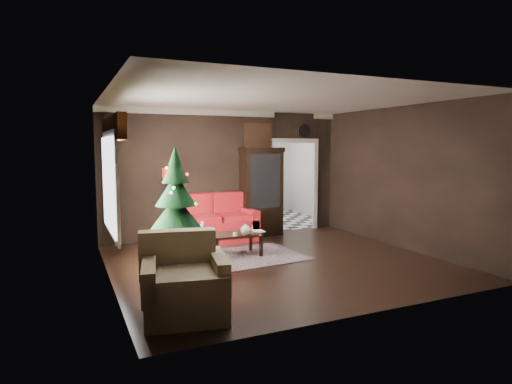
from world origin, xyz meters
name	(u,v)px	position (x,y,z in m)	size (l,w,h in m)	color
floor	(277,263)	(0.00, 0.00, 0.00)	(5.50, 5.50, 0.00)	black
ceiling	(278,99)	(0.00, 0.00, 2.80)	(5.50, 5.50, 0.00)	white
wall_back	(227,174)	(0.00, 2.50, 1.40)	(5.50, 5.50, 0.00)	black
wall_front	(375,198)	(0.00, -2.50, 1.40)	(5.50, 5.50, 0.00)	black
wall_left	(108,189)	(-2.75, 0.00, 1.40)	(5.50, 5.50, 0.00)	black
wall_right	(402,178)	(2.75, 0.00, 1.40)	(5.50, 5.50, 0.00)	black
doorway	(293,187)	(1.70, 2.50, 1.05)	(1.10, 0.10, 2.10)	silver
left_window	(109,184)	(-2.71, 0.20, 1.45)	(0.05, 1.60, 1.40)	white
valance	(113,129)	(-2.63, 0.20, 2.27)	(0.12, 2.10, 0.35)	maroon
kitchen_floor	(266,220)	(1.70, 4.00, 0.00)	(3.00, 3.00, 0.00)	white
kitchen_window	(245,157)	(1.70, 5.45, 1.70)	(0.70, 0.06, 0.70)	white
rug	(245,257)	(-0.37, 0.58, 0.01)	(2.07, 1.51, 0.01)	#644356
loveseat	(217,218)	(-0.40, 2.05, 0.50)	(1.70, 0.90, 1.00)	maroon
curio_cabinet	(261,194)	(0.75, 2.27, 0.95)	(0.90, 0.45, 1.90)	black
floor_lamp	(169,205)	(-1.41, 2.08, 0.83)	(0.25, 0.25, 1.49)	black
christmas_tree	(176,210)	(-1.78, -0.08, 1.05)	(0.96, 0.96, 1.82)	black
armchair	(185,278)	(-2.07, -1.66, 0.46)	(1.00, 1.00, 1.02)	tan
coffee_table	(235,244)	(-0.51, 0.73, 0.22)	(0.92, 0.55, 0.42)	black
teapot	(246,230)	(-0.38, 0.50, 0.52)	(0.20, 0.20, 0.19)	silver
cup_a	(235,234)	(-0.59, 0.50, 0.46)	(0.08, 0.08, 0.07)	white
cup_b	(245,233)	(-0.40, 0.51, 0.46)	(0.07, 0.07, 0.06)	silver
book	(254,225)	(-0.14, 0.68, 0.56)	(0.19, 0.02, 0.26)	gray
wall_clock	(304,131)	(1.95, 2.45, 2.38)	(0.32, 0.32, 0.06)	white
painting	(258,136)	(0.75, 2.46, 2.25)	(0.62, 0.05, 0.52)	#AF6739
kitchen_counter	(249,199)	(1.70, 5.20, 0.45)	(1.80, 0.60, 0.90)	silver
kitchen_table	(261,209)	(1.40, 3.70, 0.38)	(0.70, 0.70, 0.75)	brown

